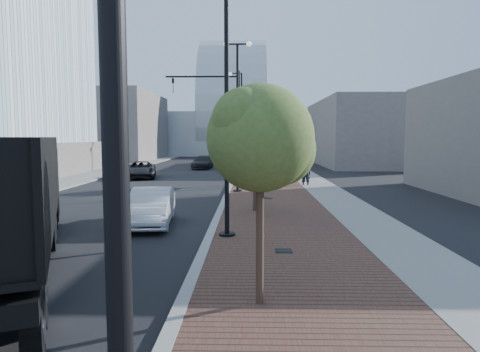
{
  "coord_description": "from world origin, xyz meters",
  "views": [
    {
      "loc": [
        1.41,
        -4.54,
        3.52
      ],
      "look_at": [
        1.0,
        12.0,
        2.0
      ],
      "focal_mm": 32.04,
      "sensor_mm": 36.0,
      "label": 1
    }
  ],
  "objects": [
    {
      "name": "commercial_block_ne",
      "position": [
        16.0,
        50.0,
        4.0
      ],
      "size": [
        12.0,
        22.0,
        8.0
      ],
      "primitive_type": "cube",
      "color": "#635B59",
      "rests_on": "ground"
    },
    {
      "name": "white_sedan",
      "position": [
        -2.55,
        12.27,
        0.73
      ],
      "size": [
        2.0,
        4.59,
        1.47
      ],
      "primitive_type": "imported",
      "rotation": [
        0.0,
        0.0,
        0.1
      ],
      "color": "silver",
      "rests_on": "ground"
    },
    {
      "name": "convention_center",
      "position": [
        -2.0,
        85.0,
        6.0
      ],
      "size": [
        50.0,
        30.0,
        50.0
      ],
      "color": "#A8AFB2",
      "rests_on": "ground"
    },
    {
      "name": "traffic_mast",
      "position": [
        -0.3,
        25.0,
        4.98
      ],
      "size": [
        5.09,
        0.2,
        8.0
      ],
      "color": "black",
      "rests_on": "ground"
    },
    {
      "name": "streetlight_4",
      "position": [
        0.6,
        46.0,
        4.82
      ],
      "size": [
        1.72,
        0.56,
        9.28
      ],
      "color": "black",
      "rests_on": "ground"
    },
    {
      "name": "dark_car_mid",
      "position": [
        -7.92,
        31.55,
        0.72
      ],
      "size": [
        3.34,
        5.51,
        1.43
      ],
      "primitive_type": "imported",
      "rotation": [
        0.0,
        0.0,
        0.2
      ],
      "color": "black",
      "rests_on": "ground"
    },
    {
      "name": "pedestrian",
      "position": [
        5.28,
        25.48,
        0.94
      ],
      "size": [
        0.77,
        0.59,
        1.89
      ],
      "primitive_type": "imported",
      "rotation": [
        0.0,
        0.0,
        2.92
      ],
      "color": "black",
      "rests_on": "ground"
    },
    {
      "name": "concrete_strip",
      "position": [
        6.2,
        40.0,
        0.07
      ],
      "size": [
        2.4,
        140.0,
        0.13
      ],
      "primitive_type": "cube",
      "color": "slate",
      "rests_on": "ground"
    },
    {
      "name": "west_sidewalk",
      "position": [
        -13.0,
        40.0,
        0.06
      ],
      "size": [
        4.0,
        140.0,
        0.12
      ],
      "primitive_type": "cube",
      "color": "slate",
      "rests_on": "ground"
    },
    {
      "name": "utility_cover_1",
      "position": [
        2.4,
        8.0,
        0.13
      ],
      "size": [
        0.5,
        0.5,
        0.02
      ],
      "primitive_type": "cube",
      "color": "black",
      "rests_on": "sidewalk"
    },
    {
      "name": "dark_car_far",
      "position": [
        -3.85,
        42.24,
        0.7
      ],
      "size": [
        2.18,
        4.92,
        1.4
      ],
      "primitive_type": "imported",
      "rotation": [
        0.0,
        0.0,
        -0.05
      ],
      "color": "black",
      "rests_on": "ground"
    },
    {
      "name": "utility_cover_2",
      "position": [
        2.4,
        19.0,
        0.13
      ],
      "size": [
        0.5,
        0.5,
        0.02
      ],
      "primitive_type": "cube",
      "color": "black",
      "rests_on": "sidewalk"
    },
    {
      "name": "tree_2",
      "position": [
        1.65,
        27.02,
        3.66
      ],
      "size": [
        2.84,
        2.84,
        5.09
      ],
      "color": "#382619",
      "rests_on": "ground"
    },
    {
      "name": "streetlight_3",
      "position": [
        0.49,
        34.0,
        4.34
      ],
      "size": [
        1.44,
        0.56,
        9.21
      ],
      "color": "black",
      "rests_on": "ground"
    },
    {
      "name": "tree_3",
      "position": [
        1.65,
        39.02,
        3.24
      ],
      "size": [
        2.86,
        2.86,
        4.68
      ],
      "color": "#382619",
      "rests_on": "ground"
    },
    {
      "name": "commercial_block_nw",
      "position": [
        -20.0,
        60.0,
        5.0
      ],
      "size": [
        14.0,
        20.0,
        10.0
      ],
      "primitive_type": "cube",
      "color": "#68605D",
      "rests_on": "ground"
    },
    {
      "name": "streetlight_2",
      "position": [
        0.6,
        22.0,
        4.82
      ],
      "size": [
        1.72,
        0.56,
        9.28
      ],
      "color": "black",
      "rests_on": "ground"
    },
    {
      "name": "tree_1",
      "position": [
        1.65,
        15.02,
        3.27
      ],
      "size": [
        2.65,
        2.65,
        4.61
      ],
      "color": "#382619",
      "rests_on": "ground"
    },
    {
      "name": "tree_0",
      "position": [
        1.65,
        4.02,
        3.48
      ],
      "size": [
        2.23,
        2.16,
        4.57
      ],
      "color": "#382619",
      "rests_on": "ground"
    },
    {
      "name": "dump_truck",
      "position": [
        -5.96,
        8.32,
        1.48
      ],
      "size": [
        7.66,
        13.35,
        3.51
      ],
      "rotation": [
        0.0,
        0.0,
        0.41
      ],
      "color": "black",
      "rests_on": "ground"
    },
    {
      "name": "sidewalk",
      "position": [
        3.5,
        40.0,
        0.06
      ],
      "size": [
        7.0,
        140.0,
        0.12
      ],
      "primitive_type": "cube",
      "color": "#4C2D23",
      "rests_on": "ground"
    },
    {
      "name": "streetlight_1",
      "position": [
        0.49,
        10.0,
        4.34
      ],
      "size": [
        1.44,
        0.56,
        9.21
      ],
      "color": "black",
      "rests_on": "ground"
    },
    {
      "name": "curb",
      "position": [
        0.0,
        40.0,
        0.07
      ],
      "size": [
        0.3,
        140.0,
        0.14
      ],
      "primitive_type": "cube",
      "color": "gray",
      "rests_on": "ground"
    }
  ]
}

